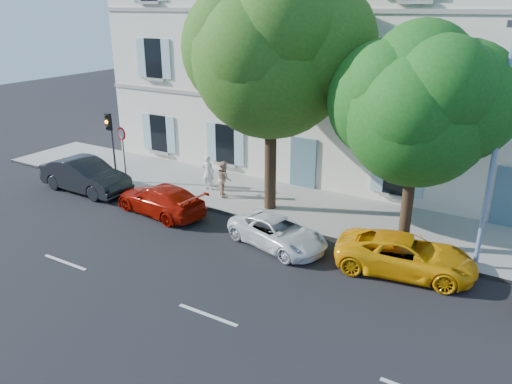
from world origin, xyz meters
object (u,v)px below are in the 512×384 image
Objects in this scene: traffic_light at (110,133)px; pedestrian_b at (224,179)px; car_red_coupe at (160,199)px; pedestrian_a at (208,173)px; car_white_coupe at (278,232)px; tree_left at (272,59)px; car_dark_sedan at (85,175)px; tree_right at (418,114)px; car_yellow_supercar at (406,255)px; street_lamp at (497,136)px; road_sign at (123,143)px.

traffic_light reaches higher than pedestrian_b.
car_red_coupe is 2.64× the size of pedestrian_a.
tree_left is at bearing 48.99° from car_white_coupe.
car_dark_sedan is 0.63× the size of tree_right.
traffic_light reaches higher than car_yellow_supercar.
car_red_coupe is 0.96× the size of car_yellow_supercar.
traffic_light is 16.54m from street_lamp.
pedestrian_a is (-5.42, 3.23, 0.42)m from car_white_coupe.
tree_left is 8.72m from road_sign.
pedestrian_a is 1.15m from pedestrian_b.
tree_left is 1.22× the size of street_lamp.
road_sign reaches higher than car_dark_sedan.
car_white_coupe is at bearing 96.17° from car_red_coupe.
street_lamp is at bearing -1.36° from road_sign.
car_dark_sedan is 4.79m from car_red_coupe.
pedestrian_a is at bearing 16.78° from road_sign.
car_red_coupe is 0.45× the size of tree_left.
traffic_light is (-13.95, -0.26, -2.36)m from tree_right.
traffic_light is at bearing 94.80° from car_white_coupe.
traffic_light is 0.43× the size of street_lamp.
traffic_light is at bearing 56.27° from pedestrian_b.
traffic_light is 1.24× the size of road_sign.
tree_left reaches higher than car_dark_sedan.
pedestrian_b is (-8.29, 0.89, -3.97)m from tree_right.
car_red_coupe is 1.11× the size of car_white_coupe.
tree_right reaches higher than car_dark_sedan.
road_sign is (-9.47, 2.00, 1.57)m from car_white_coupe.
street_lamp is (16.42, -0.14, 2.01)m from traffic_light.
road_sign is 1.67× the size of pedestrian_a.
tree_right is 4.59× the size of pedestrian_a.
car_dark_sedan reaches higher than car_red_coupe.
traffic_light is 2.08× the size of pedestrian_b.
pedestrian_a is at bearing 172.20° from tree_left.
tree_right is 2.52m from street_lamp.
tree_right reaches higher than pedestrian_a.
road_sign is at bearing -29.59° from car_dark_sedan.
car_yellow_supercar is 0.47× the size of tree_left.
pedestrian_a is at bearing -176.59° from car_red_coupe.
car_white_coupe is at bearing -10.06° from traffic_light.
tree_left is at bearing 6.81° from traffic_light.
car_yellow_supercar is at bearing -19.66° from tree_left.
car_red_coupe is at bearing -145.67° from tree_left.
tree_right reaches higher than traffic_light.
car_white_coupe is at bearing 138.99° from pedestrian_a.
car_dark_sedan is at bearing -164.77° from tree_left.
car_red_coupe is at bearing -25.85° from road_sign.
road_sign is at bearing 54.84° from pedestrian_b.
car_dark_sedan is 1.21× the size of car_white_coupe.
street_lamp is at bearing -0.50° from traffic_light.
car_yellow_supercar is 2.75× the size of pedestrian_a.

